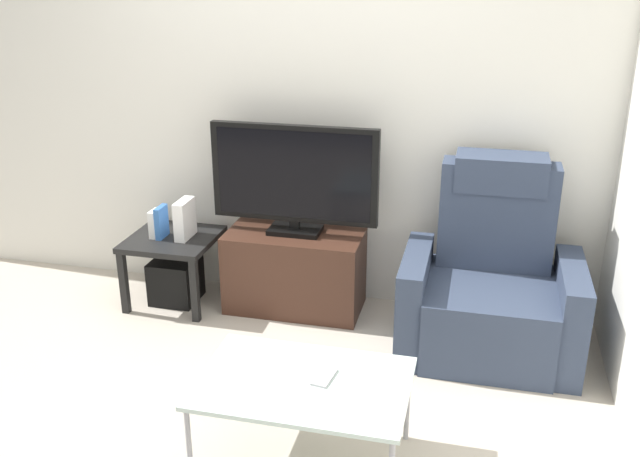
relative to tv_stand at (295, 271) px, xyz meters
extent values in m
plane|color=#B2A899|center=(-0.01, -0.86, -0.26)|extent=(6.40, 6.40, 0.00)
cube|color=silver|center=(-0.01, 0.27, 1.04)|extent=(6.40, 0.06, 2.60)
cube|color=#3D2319|center=(0.00, 0.00, 0.00)|extent=(0.85, 0.42, 0.51)
cube|color=black|center=(0.00, -0.20, 0.10)|extent=(0.78, 0.02, 0.02)
cube|color=black|center=(0.00, -0.15, 0.14)|extent=(0.34, 0.11, 0.04)
cube|color=black|center=(0.00, 0.02, 0.27)|extent=(0.32, 0.20, 0.03)
cube|color=black|center=(0.00, 0.02, 0.31)|extent=(0.06, 0.04, 0.05)
cube|color=black|center=(0.00, 0.02, 0.63)|extent=(1.03, 0.05, 0.60)
cube|color=black|center=(0.00, 0.00, 0.63)|extent=(0.95, 0.01, 0.54)
cube|color=#2D384C|center=(1.20, -0.26, -0.05)|extent=(0.70, 0.72, 0.42)
cube|color=#2D384C|center=(1.20, 0.01, 0.47)|extent=(0.64, 0.20, 0.62)
cube|color=#2D384C|center=(1.20, 0.03, 0.72)|extent=(0.50, 0.26, 0.20)
cube|color=#2D384C|center=(0.78, -0.26, 0.02)|extent=(0.14, 0.68, 0.56)
cube|color=#2D384C|center=(1.62, -0.26, 0.02)|extent=(0.14, 0.68, 0.56)
cube|color=black|center=(-0.78, -0.08, 0.17)|extent=(0.54, 0.54, 0.04)
cube|color=black|center=(-1.02, -0.32, -0.05)|extent=(0.04, 0.04, 0.41)
cube|color=black|center=(-0.55, -0.32, -0.05)|extent=(0.04, 0.04, 0.41)
cube|color=black|center=(-1.02, 0.16, -0.05)|extent=(0.04, 0.04, 0.41)
cube|color=black|center=(-0.55, 0.16, -0.05)|extent=(0.04, 0.04, 0.41)
cube|color=black|center=(-0.78, -0.08, -0.11)|extent=(0.28, 0.28, 0.28)
cube|color=white|center=(-0.88, -0.10, 0.28)|extent=(0.04, 0.11, 0.18)
cube|color=#3366B2|center=(-0.84, -0.10, 0.29)|extent=(0.04, 0.13, 0.20)
cube|color=white|center=(-0.69, -0.07, 0.31)|extent=(0.07, 0.20, 0.25)
cube|color=#B2C6C1|center=(0.43, -1.42, 0.16)|extent=(0.90, 0.60, 0.02)
cylinder|color=gray|center=(0.01, -1.69, -0.05)|extent=(0.02, 0.02, 0.40)
cylinder|color=gray|center=(0.01, -1.15, -0.05)|extent=(0.02, 0.02, 0.40)
cylinder|color=gray|center=(0.85, -1.15, -0.05)|extent=(0.02, 0.02, 0.40)
cube|color=#B7B7BC|center=(0.51, -1.38, 0.17)|extent=(0.09, 0.16, 0.01)
camera|label=1|loc=(1.09, -3.86, 1.84)|focal=39.20mm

